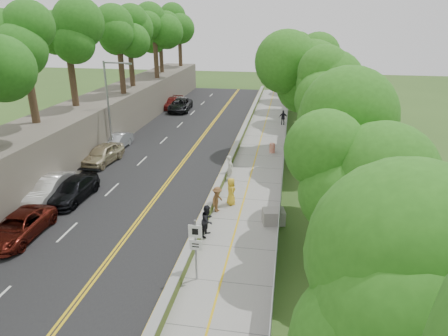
# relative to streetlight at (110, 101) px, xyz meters

# --- Properties ---
(ground) EXTENTS (140.00, 140.00, 0.00)m
(ground) POSITION_rel_streetlight_xyz_m (10.46, -14.00, -4.64)
(ground) COLOR #33511E
(ground) RESTS_ON ground
(road) EXTENTS (11.20, 66.00, 0.04)m
(road) POSITION_rel_streetlight_xyz_m (5.06, 1.00, -4.62)
(road) COLOR black
(road) RESTS_ON ground
(sidewalk) EXTENTS (4.20, 66.00, 0.05)m
(sidewalk) POSITION_rel_streetlight_xyz_m (13.01, 1.00, -4.61)
(sidewalk) COLOR gray
(sidewalk) RESTS_ON ground
(jersey_barrier) EXTENTS (0.42, 66.00, 0.60)m
(jersey_barrier) POSITION_rel_streetlight_xyz_m (10.71, 1.00, -4.34)
(jersey_barrier) COLOR #B1E539
(jersey_barrier) RESTS_ON ground
(rock_embankment) EXTENTS (5.00, 66.00, 4.00)m
(rock_embankment) POSITION_rel_streetlight_xyz_m (-3.04, 1.00, -2.64)
(rock_embankment) COLOR #595147
(rock_embankment) RESTS_ON ground
(chainlink_fence) EXTENTS (0.04, 66.00, 2.00)m
(chainlink_fence) POSITION_rel_streetlight_xyz_m (15.11, 1.00, -3.64)
(chainlink_fence) COLOR slate
(chainlink_fence) RESTS_ON ground
(trees_embankment) EXTENTS (6.40, 66.00, 13.00)m
(trees_embankment) POSITION_rel_streetlight_xyz_m (-2.54, 1.00, 5.86)
(trees_embankment) COLOR #2B771C
(trees_embankment) RESTS_ON rock_embankment
(trees_fenceside) EXTENTS (7.00, 66.00, 14.00)m
(trees_fenceside) POSITION_rel_streetlight_xyz_m (17.46, 1.00, 2.36)
(trees_fenceside) COLOR #34811E
(trees_fenceside) RESTS_ON ground
(streetlight) EXTENTS (2.52, 0.22, 8.00)m
(streetlight) POSITION_rel_streetlight_xyz_m (0.00, 0.00, 0.00)
(streetlight) COLOR gray
(streetlight) RESTS_ON ground
(signpost) EXTENTS (0.62, 0.09, 3.10)m
(signpost) POSITION_rel_streetlight_xyz_m (11.51, -17.02, -2.68)
(signpost) COLOR gray
(signpost) RESTS_ON sidewalk
(construction_barrel) EXTENTS (0.51, 0.51, 0.85)m
(construction_barrel) POSITION_rel_streetlight_xyz_m (13.99, 2.00, -4.17)
(construction_barrel) COLOR red
(construction_barrel) RESTS_ON sidewalk
(concrete_block) EXTENTS (1.45, 1.20, 0.85)m
(concrete_block) POSITION_rel_streetlight_xyz_m (14.76, -11.00, -4.16)
(concrete_block) COLOR gray
(concrete_block) RESTS_ON sidewalk
(car_1) EXTENTS (2.00, 4.90, 1.58)m
(car_1) POSITION_rel_streetlight_xyz_m (-0.14, -10.24, -3.81)
(car_1) COLOR white
(car_1) RESTS_ON road
(car_2) EXTENTS (2.34, 4.87, 1.34)m
(car_2) POSITION_rel_streetlight_xyz_m (1.03, -14.99, -3.93)
(car_2) COLOR #51150E
(car_2) RESTS_ON road
(car_3) EXTENTS (2.06, 4.80, 1.38)m
(car_3) POSITION_rel_streetlight_xyz_m (1.46, -9.90, -3.91)
(car_3) COLOR black
(car_3) RESTS_ON road
(car_4) EXTENTS (2.35, 4.83, 1.59)m
(car_4) POSITION_rel_streetlight_xyz_m (0.30, -3.03, -3.81)
(car_4) COLOR #C3B48E
(car_4) RESTS_ON road
(car_5) EXTENTS (1.66, 4.31, 1.40)m
(car_5) POSITION_rel_streetlight_xyz_m (-0.14, 0.67, -3.90)
(car_5) COLOR #ADB1B6
(car_5) RESTS_ON road
(car_6) EXTENTS (3.01, 5.70, 1.53)m
(car_6) POSITION_rel_streetlight_xyz_m (1.46, 16.81, -3.84)
(car_6) COLOR black
(car_6) RESTS_ON road
(car_7) EXTENTS (2.33, 4.78, 1.34)m
(car_7) POSITION_rel_streetlight_xyz_m (-0.14, 18.27, -3.93)
(car_7) COLOR maroon
(car_7) RESTS_ON road
(car_8) EXTENTS (1.88, 4.22, 1.41)m
(car_8) POSITION_rel_streetlight_xyz_m (0.80, 18.55, -3.90)
(car_8) COLOR silver
(car_8) RESTS_ON road
(painter_0) EXTENTS (0.85, 1.03, 1.80)m
(painter_0) POSITION_rel_streetlight_xyz_m (11.91, -8.91, -3.69)
(painter_0) COLOR yellow
(painter_0) RESTS_ON sidewalk
(painter_1) EXTENTS (0.60, 0.78, 1.91)m
(painter_1) POSITION_rel_streetlight_xyz_m (11.21, -4.90, -3.64)
(painter_1) COLOR silver
(painter_1) RESTS_ON sidewalk
(painter_2) EXTENTS (0.89, 1.03, 1.83)m
(painter_2) POSITION_rel_streetlight_xyz_m (11.21, -13.00, -3.67)
(painter_2) COLOR black
(painter_2) RESTS_ON sidewalk
(painter_3) EXTENTS (0.92, 1.21, 1.65)m
(painter_3) POSITION_rel_streetlight_xyz_m (11.21, -10.07, -3.76)
(painter_3) COLOR brown
(painter_3) RESTS_ON sidewalk
(person_far) EXTENTS (0.99, 0.47, 1.63)m
(person_far) POSITION_rel_streetlight_xyz_m (14.66, 11.95, -3.77)
(person_far) COLOR black
(person_far) RESTS_ON sidewalk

